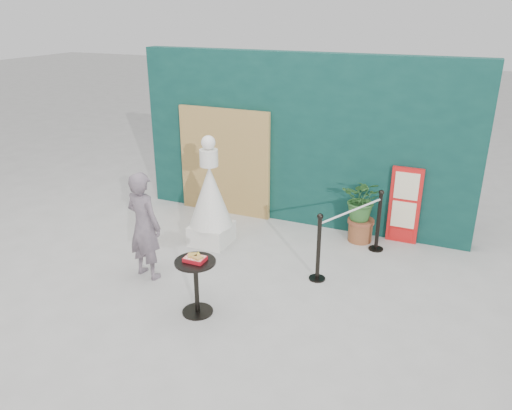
{
  "coord_description": "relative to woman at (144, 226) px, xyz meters",
  "views": [
    {
      "loc": [
        2.69,
        -4.99,
        3.69
      ],
      "look_at": [
        0.0,
        1.2,
        1.0
      ],
      "focal_mm": 35.0,
      "sensor_mm": 36.0,
      "label": 1
    }
  ],
  "objects": [
    {
      "name": "statue",
      "position": [
        0.34,
        1.34,
        -0.05
      ],
      "size": [
        0.72,
        0.72,
        1.84
      ],
      "color": "silver",
      "rests_on": "ground"
    },
    {
      "name": "back_wall",
      "position": [
        1.34,
        2.85,
        0.7
      ],
      "size": [
        6.0,
        0.3,
        3.0
      ],
      "primitive_type": "cube",
      "color": "#0A2F2C",
      "rests_on": "ground"
    },
    {
      "name": "menu_board",
      "position": [
        3.24,
        2.65,
        -0.15
      ],
      "size": [
        0.5,
        0.07,
        1.3
      ],
      "color": "red",
      "rests_on": "ground"
    },
    {
      "name": "stanchion_barrier",
      "position": [
        2.62,
        1.53,
        -0.3
      ],
      "size": [
        0.84,
        1.54,
        1.03
      ],
      "color": "black",
      "rests_on": "ground"
    },
    {
      "name": "woman",
      "position": [
        0.0,
        0.0,
        0.0
      ],
      "size": [
        0.65,
        0.49,
        1.6
      ],
      "primitive_type": "imported",
      "rotation": [
        0.0,
        0.0,
        2.94
      ],
      "color": "slate",
      "rests_on": "ground"
    },
    {
      "name": "ground",
      "position": [
        1.34,
        -0.3,
        -0.8
      ],
      "size": [
        60.0,
        60.0,
        0.0
      ],
      "primitive_type": "plane",
      "color": "#ADAAA5",
      "rests_on": "ground"
    },
    {
      "name": "cafe_table",
      "position": [
        1.15,
        -0.55,
        -0.3
      ],
      "size": [
        0.52,
        0.52,
        0.75
      ],
      "color": "black",
      "rests_on": "ground"
    },
    {
      "name": "planter",
      "position": [
        2.6,
        2.41,
        -0.15
      ],
      "size": [
        0.66,
        0.57,
        1.12
      ],
      "color": "brown",
      "rests_on": "ground"
    },
    {
      "name": "bamboo_fence",
      "position": [
        -0.06,
        2.64,
        0.2
      ],
      "size": [
        1.8,
        0.08,
        2.0
      ],
      "primitive_type": "cube",
      "color": "tan",
      "rests_on": "ground"
    },
    {
      "name": "food_basket",
      "position": [
        1.15,
        -0.55,
        -0.01
      ],
      "size": [
        0.26,
        0.19,
        0.11
      ],
      "color": "#A9121C",
      "rests_on": "cafe_table"
    }
  ]
}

